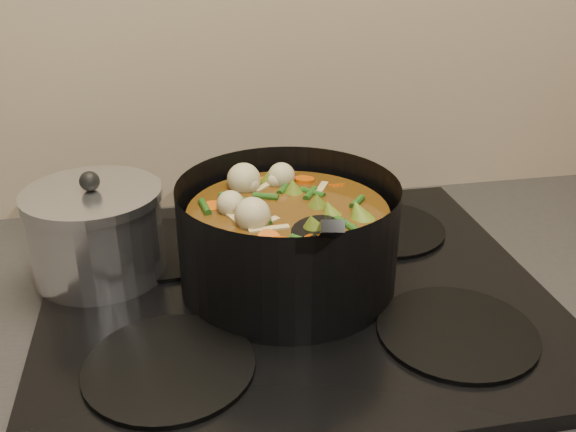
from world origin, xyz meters
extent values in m
cube|color=black|center=(0.00, 1.93, 0.89)|extent=(2.64, 0.64, 0.05)
cube|color=black|center=(0.00, 1.93, 0.92)|extent=(0.62, 0.54, 0.02)
cylinder|color=black|center=(-0.16, 1.80, 0.93)|extent=(0.18, 0.18, 0.01)
cylinder|color=black|center=(0.16, 1.80, 0.93)|extent=(0.18, 0.18, 0.01)
cylinder|color=black|center=(-0.16, 2.06, 0.93)|extent=(0.18, 0.18, 0.01)
cylinder|color=black|center=(0.16, 2.06, 0.93)|extent=(0.18, 0.18, 0.01)
cylinder|color=black|center=(-0.01, 1.95, 1.00)|extent=(0.35, 0.35, 0.14)
cylinder|color=black|center=(-0.01, 1.95, 0.93)|extent=(0.27, 0.27, 0.01)
cylinder|color=#52310E|center=(-0.01, 1.95, 0.99)|extent=(0.25, 0.25, 0.09)
cylinder|color=#DD520A|center=(0.03, 1.95, 1.03)|extent=(0.03, 0.03, 0.02)
cylinder|color=#DD520A|center=(0.03, 2.00, 1.03)|extent=(0.04, 0.04, 0.02)
cylinder|color=#DD520A|center=(-0.06, 2.02, 1.03)|extent=(0.04, 0.04, 0.02)
cylinder|color=#DD520A|center=(-0.06, 1.94, 1.03)|extent=(0.03, 0.03, 0.02)
cylinder|color=#DD520A|center=(-0.04, 1.87, 1.03)|extent=(0.04, 0.03, 0.02)
cylinder|color=#DD520A|center=(0.02, 1.92, 1.03)|extent=(0.04, 0.04, 0.02)
cylinder|color=#DD520A|center=(0.06, 1.95, 1.03)|extent=(0.03, 0.04, 0.02)
cylinder|color=#DD520A|center=(0.03, 2.03, 1.03)|extent=(0.03, 0.03, 0.02)
cylinder|color=#DD520A|center=(-0.04, 1.98, 1.03)|extent=(0.04, 0.04, 0.02)
sphere|color=tan|center=(0.05, 1.95, 1.04)|extent=(0.04, 0.04, 0.04)
sphere|color=tan|center=(-0.03, 2.00, 1.04)|extent=(0.04, 0.04, 0.04)
sphere|color=tan|center=(-0.05, 1.91, 1.04)|extent=(0.04, 0.04, 0.04)
sphere|color=tan|center=(0.04, 1.92, 1.04)|extent=(0.04, 0.04, 0.04)
cone|color=olive|center=(-0.04, 1.88, 1.04)|extent=(0.04, 0.04, 0.03)
cone|color=olive|center=(0.06, 1.90, 1.04)|extent=(0.04, 0.04, 0.03)
cone|color=olive|center=(0.05, 2.00, 1.04)|extent=(0.04, 0.04, 0.03)
cone|color=olive|center=(-0.05, 2.01, 1.04)|extent=(0.04, 0.04, 0.03)
cone|color=olive|center=(-0.07, 1.91, 1.04)|extent=(0.04, 0.04, 0.03)
cone|color=olive|center=(0.02, 1.87, 1.04)|extent=(0.04, 0.04, 0.03)
cylinder|color=#1F4D16|center=(0.02, 1.98, 1.04)|extent=(0.01, 0.04, 0.01)
cylinder|color=#1F4D16|center=(-0.03, 2.04, 1.04)|extent=(0.03, 0.03, 0.01)
cylinder|color=#1F4D16|center=(-0.07, 1.98, 1.04)|extent=(0.04, 0.02, 0.01)
cylinder|color=#1F4D16|center=(-0.06, 1.92, 1.04)|extent=(0.02, 0.04, 0.01)
cylinder|color=#1F4D16|center=(-0.02, 1.91, 1.04)|extent=(0.02, 0.04, 0.01)
cylinder|color=#1F4D16|center=(0.05, 1.87, 1.04)|extent=(0.04, 0.02, 0.01)
cylinder|color=#1F4D16|center=(0.07, 1.94, 1.04)|extent=(0.03, 0.03, 0.01)
cylinder|color=#1F4D16|center=(0.03, 1.99, 1.04)|extent=(0.01, 0.04, 0.01)
cylinder|color=#1F4D16|center=(-0.01, 1.99, 1.04)|extent=(0.03, 0.03, 0.01)
cylinder|color=#1F4D16|center=(-0.09, 1.99, 1.04)|extent=(0.04, 0.02, 0.01)
cylinder|color=#1F4D16|center=(-0.08, 1.92, 1.04)|extent=(0.02, 0.04, 0.01)
cylinder|color=#1F4D16|center=(-0.02, 1.89, 1.04)|extent=(0.02, 0.04, 0.01)
cube|color=tan|center=(-0.07, 1.97, 1.04)|extent=(0.04, 0.01, 0.00)
cube|color=tan|center=(-0.04, 1.89, 1.04)|extent=(0.02, 0.04, 0.00)
cube|color=tan|center=(0.05, 1.91, 1.04)|extent=(0.04, 0.03, 0.00)
cube|color=tan|center=(0.04, 1.99, 1.04)|extent=(0.04, 0.03, 0.00)
cube|color=tan|center=(-0.05, 2.00, 1.04)|extent=(0.03, 0.04, 0.00)
cube|color=tan|center=(-0.07, 1.91, 1.04)|extent=(0.04, 0.02, 0.00)
ellipsoid|color=black|center=(0.02, 1.88, 1.03)|extent=(0.09, 0.09, 0.01)
cube|color=black|center=(0.00, 1.79, 1.08)|extent=(0.05, 0.16, 0.10)
cylinder|color=silver|center=(-0.24, 2.01, 0.98)|extent=(0.17, 0.17, 0.10)
cylinder|color=silver|center=(-0.24, 2.01, 1.04)|extent=(0.17, 0.17, 0.01)
sphere|color=black|center=(-0.24, 2.01, 1.06)|extent=(0.03, 0.03, 0.03)
camera|label=1|loc=(-0.14, 1.25, 1.37)|focal=40.00mm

